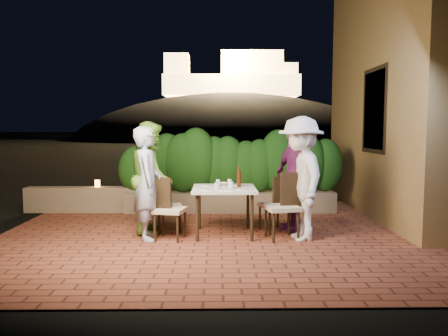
{
  "coord_description": "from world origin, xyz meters",
  "views": [
    {
      "loc": [
        -0.05,
        -6.43,
        1.67
      ],
      "look_at": [
        0.05,
        0.43,
        1.05
      ],
      "focal_mm": 35.0,
      "sensor_mm": 36.0,
      "label": 1
    }
  ],
  "objects_px": {
    "chair_left_back": "(169,205)",
    "chair_right_back": "(274,204)",
    "bowl": "(222,184)",
    "chair_left_front": "(170,209)",
    "diner_purple": "(295,176)",
    "beer_bottle": "(239,177)",
    "diner_green": "(152,177)",
    "chair_right_front": "(282,206)",
    "diner_blue": "(147,183)",
    "dining_table": "(224,211)",
    "diner_white": "(301,178)",
    "parapet_lamp": "(97,184)"
  },
  "relations": [
    {
      "from": "chair_left_back",
      "to": "chair_right_back",
      "type": "xyz_separation_m",
      "value": [
        1.71,
        0.03,
        0.01
      ]
    },
    {
      "from": "bowl",
      "to": "chair_left_back",
      "type": "xyz_separation_m",
      "value": [
        -0.87,
        -0.1,
        -0.34
      ]
    },
    {
      "from": "chair_left_front",
      "to": "chair_right_back",
      "type": "xyz_separation_m",
      "value": [
        1.64,
        0.51,
        -0.02
      ]
    },
    {
      "from": "chair_left_front",
      "to": "diner_purple",
      "type": "bearing_deg",
      "value": 27.97
    },
    {
      "from": "bowl",
      "to": "beer_bottle",
      "type": "bearing_deg",
      "value": -45.16
    },
    {
      "from": "diner_green",
      "to": "chair_left_back",
      "type": "bearing_deg",
      "value": -106.33
    },
    {
      "from": "chair_left_front",
      "to": "chair_right_front",
      "type": "bearing_deg",
      "value": 12.92
    },
    {
      "from": "bowl",
      "to": "diner_blue",
      "type": "bearing_deg",
      "value": -153.33
    },
    {
      "from": "dining_table",
      "to": "bowl",
      "type": "distance_m",
      "value": 0.51
    },
    {
      "from": "chair_right_front",
      "to": "diner_green",
      "type": "xyz_separation_m",
      "value": [
        -2.04,
        0.55,
        0.39
      ]
    },
    {
      "from": "bowl",
      "to": "diner_blue",
      "type": "height_order",
      "value": "diner_blue"
    },
    {
      "from": "diner_blue",
      "to": "diner_green",
      "type": "xyz_separation_m",
      "value": [
        -0.01,
        0.53,
        0.04
      ]
    },
    {
      "from": "diner_purple",
      "to": "dining_table",
      "type": "bearing_deg",
      "value": -100.47
    },
    {
      "from": "bowl",
      "to": "diner_green",
      "type": "bearing_deg",
      "value": -177.97
    },
    {
      "from": "dining_table",
      "to": "diner_white",
      "type": "relative_size",
      "value": 0.53
    },
    {
      "from": "dining_table",
      "to": "bowl",
      "type": "relative_size",
      "value": 5.72
    },
    {
      "from": "chair_left_front",
      "to": "chair_right_back",
      "type": "relative_size",
      "value": 1.05
    },
    {
      "from": "bowl",
      "to": "chair_right_front",
      "type": "bearing_deg",
      "value": -33.35
    },
    {
      "from": "beer_bottle",
      "to": "diner_white",
      "type": "height_order",
      "value": "diner_white"
    },
    {
      "from": "chair_left_back",
      "to": "diner_white",
      "type": "height_order",
      "value": "diner_white"
    },
    {
      "from": "diner_white",
      "to": "diner_purple",
      "type": "xyz_separation_m",
      "value": [
        0.02,
        0.55,
        -0.03
      ]
    },
    {
      "from": "chair_left_front",
      "to": "diner_blue",
      "type": "height_order",
      "value": "diner_blue"
    },
    {
      "from": "dining_table",
      "to": "bowl",
      "type": "height_order",
      "value": "bowl"
    },
    {
      "from": "chair_left_front",
      "to": "diner_green",
      "type": "relative_size",
      "value": 0.53
    },
    {
      "from": "chair_right_back",
      "to": "parapet_lamp",
      "type": "height_order",
      "value": "chair_right_back"
    },
    {
      "from": "diner_purple",
      "to": "parapet_lamp",
      "type": "height_order",
      "value": "diner_purple"
    },
    {
      "from": "diner_white",
      "to": "chair_left_back",
      "type": "bearing_deg",
      "value": -110.6
    },
    {
      "from": "beer_bottle",
      "to": "diner_purple",
      "type": "bearing_deg",
      "value": 12.34
    },
    {
      "from": "beer_bottle",
      "to": "chair_left_back",
      "type": "distance_m",
      "value": 1.23
    },
    {
      "from": "diner_blue",
      "to": "diner_green",
      "type": "distance_m",
      "value": 0.53
    },
    {
      "from": "dining_table",
      "to": "chair_left_front",
      "type": "xyz_separation_m",
      "value": [
        -0.82,
        -0.26,
        0.09
      ]
    },
    {
      "from": "dining_table",
      "to": "chair_left_back",
      "type": "xyz_separation_m",
      "value": [
        -0.89,
        0.22,
        0.06
      ]
    },
    {
      "from": "diner_white",
      "to": "chair_right_front",
      "type": "bearing_deg",
      "value": -101.12
    },
    {
      "from": "diner_purple",
      "to": "chair_right_back",
      "type": "bearing_deg",
      "value": -111.39
    },
    {
      "from": "diner_blue",
      "to": "chair_right_front",
      "type": "bearing_deg",
      "value": -98.68
    },
    {
      "from": "beer_bottle",
      "to": "bowl",
      "type": "relative_size",
      "value": 1.92
    },
    {
      "from": "chair_right_front",
      "to": "chair_right_back",
      "type": "xyz_separation_m",
      "value": [
        -0.05,
        0.52,
        -0.06
      ]
    },
    {
      "from": "dining_table",
      "to": "chair_left_front",
      "type": "distance_m",
      "value": 0.87
    },
    {
      "from": "bowl",
      "to": "diner_blue",
      "type": "relative_size",
      "value": 0.1
    },
    {
      "from": "diner_green",
      "to": "diner_purple",
      "type": "xyz_separation_m",
      "value": [
        2.33,
        -0.01,
        0.0
      ]
    },
    {
      "from": "diner_blue",
      "to": "chair_left_front",
      "type": "bearing_deg",
      "value": -99.88
    },
    {
      "from": "dining_table",
      "to": "beer_bottle",
      "type": "xyz_separation_m",
      "value": [
        0.24,
        0.06,
        0.54
      ]
    },
    {
      "from": "beer_bottle",
      "to": "parapet_lamp",
      "type": "bearing_deg",
      "value": 145.31
    },
    {
      "from": "chair_left_front",
      "to": "chair_left_back",
      "type": "distance_m",
      "value": 0.49
    },
    {
      "from": "diner_green",
      "to": "diner_white",
      "type": "xyz_separation_m",
      "value": [
        2.31,
        -0.57,
        0.03
      ]
    },
    {
      "from": "chair_left_back",
      "to": "bowl",
      "type": "bearing_deg",
      "value": -2.92
    },
    {
      "from": "dining_table",
      "to": "chair_left_front",
      "type": "bearing_deg",
      "value": -162.38
    },
    {
      "from": "diner_white",
      "to": "diner_green",
      "type": "bearing_deg",
      "value": -110.22
    },
    {
      "from": "chair_right_back",
      "to": "diner_purple",
      "type": "height_order",
      "value": "diner_purple"
    },
    {
      "from": "chair_right_front",
      "to": "chair_right_back",
      "type": "height_order",
      "value": "chair_right_front"
    }
  ]
}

